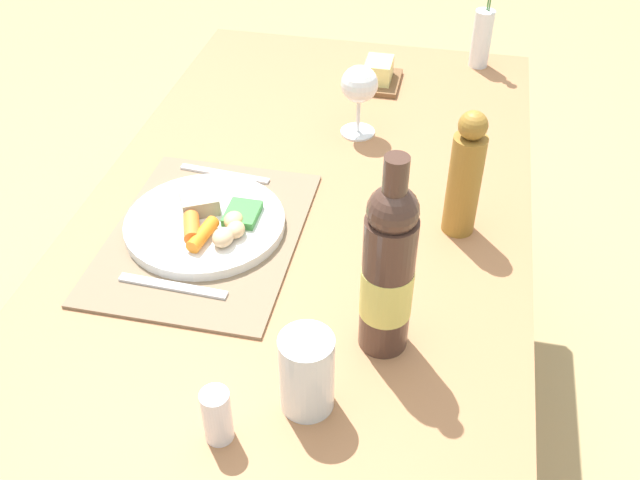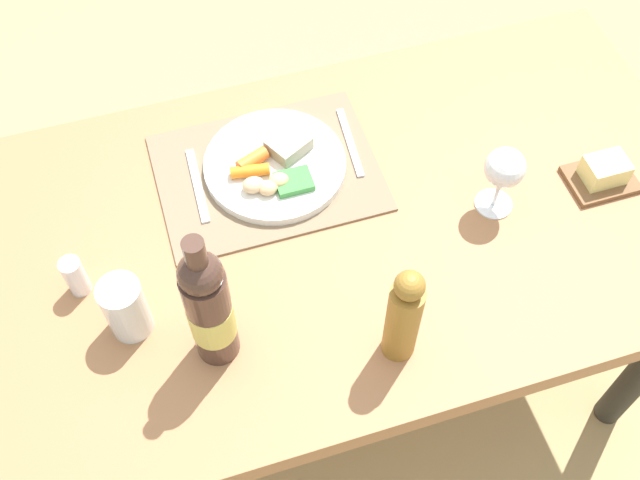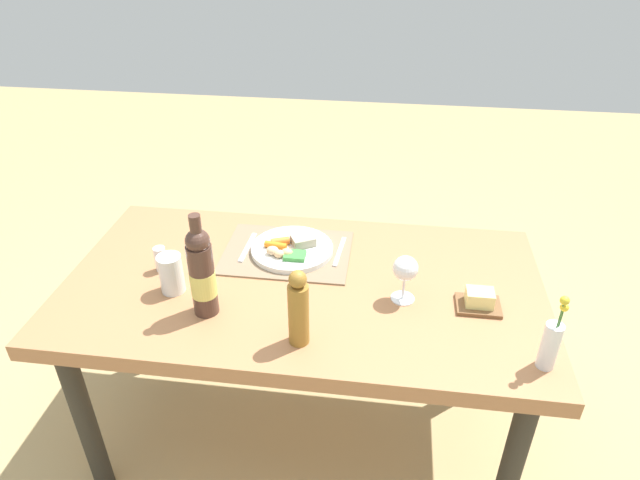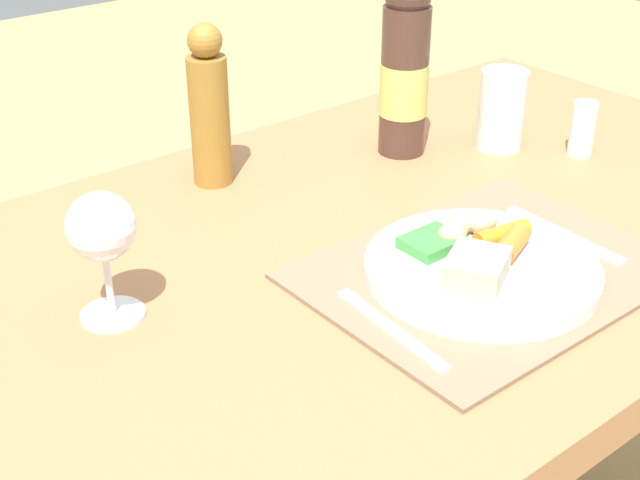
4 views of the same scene
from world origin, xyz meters
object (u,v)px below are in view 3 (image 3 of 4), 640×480
at_px(wine_bottle, 202,273).
at_px(pepper_mill, 298,309).
at_px(water_tumbler, 172,276).
at_px(flower_vase, 551,343).
at_px(dining_table, 303,301).
at_px(fork, 340,251).
at_px(wine_glass, 405,270).
at_px(salt_shaker, 160,259).
at_px(dinner_plate, 292,248).
at_px(knife, 248,247).
at_px(butter_dish, 479,301).

bearing_deg(wine_bottle, pepper_mill, 162.62).
bearing_deg(water_tumbler, flower_vase, 170.33).
bearing_deg(dining_table, pepper_mill, 97.18).
distance_m(fork, water_tumbler, 0.56).
xyz_separation_m(wine_glass, salt_shaker, (0.78, -0.05, -0.06)).
height_order(dinner_plate, knife, dinner_plate).
xyz_separation_m(flower_vase, wine_bottle, (0.94, -0.10, 0.06)).
relative_size(dining_table, salt_shaker, 17.75).
bearing_deg(knife, dinner_plate, -179.77).
relative_size(dinner_plate, pepper_mill, 1.20).
relative_size(water_tumbler, wine_bottle, 0.39).
bearing_deg(wine_glass, knife, -21.26).
bearing_deg(fork, dinner_plate, 11.82).
bearing_deg(flower_vase, fork, -38.03).
bearing_deg(salt_shaker, wine_glass, 176.55).
relative_size(knife, salt_shaker, 2.13).
bearing_deg(butter_dish, dinner_plate, -19.47).
height_order(water_tumbler, wine_bottle, wine_bottle).
distance_m(knife, flower_vase, 1.01).
height_order(dining_table, salt_shaker, salt_shaker).
relative_size(pepper_mill, water_tumbler, 1.87).
bearing_deg(dining_table, knife, -36.01).
relative_size(dinner_plate, flower_vase, 1.20).
height_order(fork, salt_shaker, salt_shaker).
relative_size(butter_dish, pepper_mill, 0.56).
height_order(pepper_mill, water_tumbler, pepper_mill).
height_order(dinner_plate, butter_dish, butter_dish).
bearing_deg(butter_dish, knife, -16.03).
bearing_deg(knife, pepper_mill, 122.19).
height_order(knife, butter_dish, butter_dish).
distance_m(dinner_plate, fork, 0.16).
bearing_deg(wine_bottle, salt_shaker, -41.14).
height_order(knife, wine_bottle, wine_bottle).
relative_size(fork, water_tumbler, 1.44).
relative_size(dinner_plate, water_tumbler, 2.24).
distance_m(knife, butter_dish, 0.79).
bearing_deg(wine_glass, water_tumbler, 4.16).
bearing_deg(dinner_plate, wine_glass, 151.80).
distance_m(dining_table, pepper_mill, 0.34).
bearing_deg(butter_dish, salt_shaker, -3.24).
bearing_deg(fork, flower_vase, 146.63).
relative_size(fork, flower_vase, 0.78).
distance_m(wine_glass, flower_vase, 0.44).
bearing_deg(dining_table, dinner_plate, -67.68).
bearing_deg(dinner_plate, knife, -1.73).
bearing_deg(wine_glass, dining_table, -8.81).
xyz_separation_m(knife, flower_vase, (-0.90, 0.44, 0.07)).
distance_m(fork, pepper_mill, 0.47).
distance_m(fork, flower_vase, 0.74).
bearing_deg(pepper_mill, water_tumbler, -22.46).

